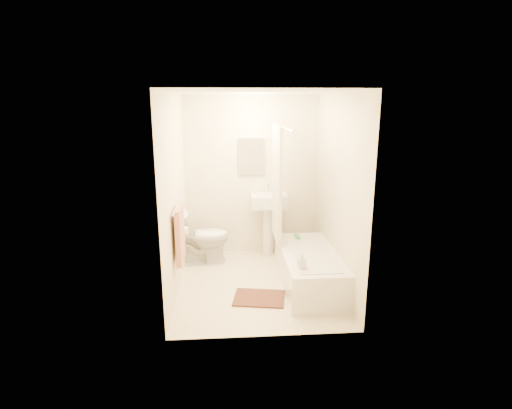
{
  "coord_description": "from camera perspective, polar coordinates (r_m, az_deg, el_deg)",
  "views": [
    {
      "loc": [
        -0.36,
        -4.74,
        2.27
      ],
      "look_at": [
        0.0,
        0.25,
        1.0
      ],
      "focal_mm": 28.0,
      "sensor_mm": 36.0,
      "label": 1
    }
  ],
  "objects": [
    {
      "name": "scrub_brush",
      "position": [
        5.63,
        5.95,
        -4.6
      ],
      "size": [
        0.07,
        0.18,
        0.04
      ],
      "primitive_type": "cube",
      "rotation": [
        0.0,
        0.0,
        0.07
      ],
      "color": "#359C54",
      "rests_on": "bathtub"
    },
    {
      "name": "wall_back",
      "position": [
        6.05,
        -0.66,
        4.05
      ],
      "size": [
        2.0,
        0.02,
        2.4
      ],
      "primitive_type": "cube",
      "color": "beige",
      "rests_on": "ground"
    },
    {
      "name": "curtain_rod",
      "position": [
        4.9,
        3.7,
        11.04
      ],
      "size": [
        0.03,
        1.7,
        0.03
      ],
      "primitive_type": "cylinder",
      "rotation": [
        1.57,
        0.0,
        0.0
      ],
      "color": "silver",
      "rests_on": "wall_back"
    },
    {
      "name": "wall_right",
      "position": [
        5.05,
        11.61,
        1.71
      ],
      "size": [
        0.02,
        2.4,
        2.4
      ],
      "primitive_type": "cube",
      "color": "beige",
      "rests_on": "ground"
    },
    {
      "name": "toilet_paper",
      "position": [
        5.14,
        -10.31,
        -3.78
      ],
      "size": [
        0.11,
        0.12,
        0.12
      ],
      "primitive_type": "cylinder",
      "rotation": [
        0.0,
        1.57,
        0.0
      ],
      "color": "white",
      "rests_on": "wall_left"
    },
    {
      "name": "sink",
      "position": [
        6.09,
        1.79,
        -2.48
      ],
      "size": [
        0.54,
        0.43,
        1.04
      ],
      "primitive_type": null,
      "rotation": [
        0.0,
        0.0,
        -0.02
      ],
      "color": "white",
      "rests_on": "floor"
    },
    {
      "name": "soap_bottle",
      "position": [
        4.61,
        6.55,
        -7.97
      ],
      "size": [
        0.1,
        0.11,
        0.19
      ],
      "primitive_type": "imported",
      "rotation": [
        0.0,
        0.0,
        0.24
      ],
      "color": "white",
      "rests_on": "bathtub"
    },
    {
      "name": "mirror",
      "position": [
        5.98,
        -0.65,
        6.84
      ],
      "size": [
        0.4,
        0.03,
        0.55
      ],
      "primitive_type": "cube",
      "color": "white",
      "rests_on": "wall_back"
    },
    {
      "name": "floor",
      "position": [
        5.27,
        0.2,
        -11.28
      ],
      "size": [
        2.4,
        2.4,
        0.0
      ],
      "primitive_type": "plane",
      "color": "beige",
      "rests_on": "ground"
    },
    {
      "name": "bath_mat",
      "position": [
        4.91,
        0.47,
        -13.2
      ],
      "size": [
        0.67,
        0.54,
        0.02
      ],
      "primitive_type": "cube",
      "rotation": [
        0.0,
        0.0,
        -0.17
      ],
      "color": "#49211D",
      "rests_on": "floor"
    },
    {
      "name": "shower_curtain",
      "position": [
        5.39,
        2.99,
        2.98
      ],
      "size": [
        0.04,
        0.8,
        1.55
      ],
      "primitive_type": "cube",
      "color": "silver",
      "rests_on": "curtain_rod"
    },
    {
      "name": "wall_left",
      "position": [
        4.9,
        -11.52,
        1.34
      ],
      "size": [
        0.02,
        2.4,
        2.4
      ],
      "primitive_type": "cube",
      "color": "beige",
      "rests_on": "ground"
    },
    {
      "name": "toilet",
      "position": [
        5.87,
        -7.74,
        -4.65
      ],
      "size": [
        0.82,
        0.5,
        0.77
      ],
      "primitive_type": "imported",
      "rotation": [
        0.0,
        0.0,
        1.65
      ],
      "color": "white",
      "rests_on": "floor"
    },
    {
      "name": "ceiling",
      "position": [
        4.76,
        0.23,
        15.8
      ],
      "size": [
        2.4,
        2.4,
        0.0
      ],
      "primitive_type": "plane",
      "color": "white",
      "rests_on": "ground"
    },
    {
      "name": "towel",
      "position": [
        4.77,
        -10.8,
        -4.24
      ],
      "size": [
        0.06,
        0.45,
        0.66
      ],
      "primitive_type": "cube",
      "color": "#CC7266",
      "rests_on": "towel_bar"
    },
    {
      "name": "towel_bar",
      "position": [
        4.68,
        -11.35,
        -0.52
      ],
      "size": [
        0.02,
        0.6,
        0.02
      ],
      "primitive_type": "cylinder",
      "rotation": [
        1.57,
        0.0,
        0.0
      ],
      "color": "silver",
      "rests_on": "wall_left"
    },
    {
      "name": "bathtub",
      "position": [
        5.22,
        7.57,
        -9.03
      ],
      "size": [
        0.68,
        1.56,
        0.44
      ],
      "primitive_type": null,
      "color": "white",
      "rests_on": "floor"
    }
  ]
}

